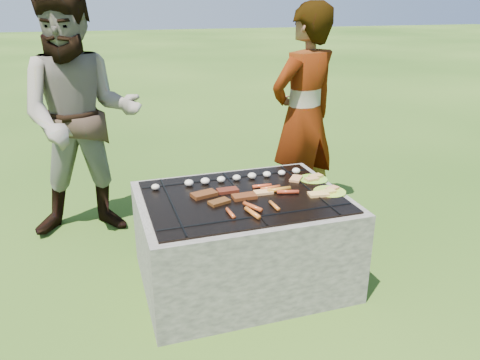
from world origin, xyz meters
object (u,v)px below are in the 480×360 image
(plate_near, at_px, (330,192))
(cook, at_px, (304,117))
(plate_far, at_px, (313,179))
(bystander, at_px, (81,118))
(fire_pit, at_px, (242,242))

(plate_near, height_order, cook, cook)
(plate_far, height_order, bystander, bystander)
(plate_far, distance_m, plate_near, 0.24)
(plate_near, bearing_deg, plate_far, 89.77)
(cook, bearing_deg, fire_pit, 25.39)
(fire_pit, xyz_separation_m, plate_near, (0.56, -0.11, 0.33))
(plate_far, bearing_deg, plate_near, -90.23)
(fire_pit, relative_size, cook, 0.73)
(plate_near, distance_m, cook, 0.95)
(fire_pit, distance_m, cook, 1.25)
(plate_far, relative_size, plate_near, 0.83)
(plate_far, relative_size, cook, 0.12)
(fire_pit, distance_m, bystander, 1.56)
(plate_near, relative_size, bystander, 0.13)
(plate_far, xyz_separation_m, plate_near, (-0.00, -0.24, -0.00))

